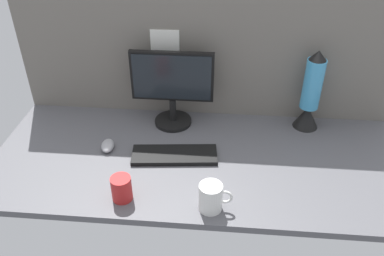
# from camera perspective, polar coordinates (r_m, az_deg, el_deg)

# --- Properties ---
(ground_plane) EXTENTS (1.80, 0.80, 0.03)m
(ground_plane) POSITION_cam_1_polar(r_m,az_deg,el_deg) (1.77, 1.01, -4.25)
(ground_plane) COLOR #515156
(cubicle_wall_back) EXTENTS (1.80, 0.06, 0.69)m
(cubicle_wall_back) POSITION_cam_1_polar(r_m,az_deg,el_deg) (1.90, 1.95, 11.38)
(cubicle_wall_back) COLOR slate
(cubicle_wall_back) RESTS_ON ground_plane
(monitor) EXTENTS (0.39, 0.18, 0.37)m
(monitor) POSITION_cam_1_polar(r_m,az_deg,el_deg) (1.87, -2.85, 6.08)
(monitor) COLOR black
(monitor) RESTS_ON ground_plane
(keyboard) EXTENTS (0.38, 0.17, 0.02)m
(keyboard) POSITION_cam_1_polar(r_m,az_deg,el_deg) (1.74, -2.52, -3.88)
(keyboard) COLOR black
(keyboard) RESTS_ON ground_plane
(mouse) EXTENTS (0.07, 0.10, 0.03)m
(mouse) POSITION_cam_1_polar(r_m,az_deg,el_deg) (1.82, -12.00, -2.49)
(mouse) COLOR #99999E
(mouse) RESTS_ON ground_plane
(mug_ceramic_white) EXTENTS (0.13, 0.09, 0.11)m
(mug_ceramic_white) POSITION_cam_1_polar(r_m,az_deg,el_deg) (1.48, 2.76, -9.89)
(mug_ceramic_white) COLOR white
(mug_ceramic_white) RESTS_ON ground_plane
(mug_red_plastic) EXTENTS (0.08, 0.08, 0.10)m
(mug_red_plastic) POSITION_cam_1_polar(r_m,az_deg,el_deg) (1.54, -10.07, -8.53)
(mug_red_plastic) COLOR red
(mug_red_plastic) RESTS_ON ground_plane
(lava_lamp) EXTENTS (0.12, 0.12, 0.39)m
(lava_lamp) POSITION_cam_1_polar(r_m,az_deg,el_deg) (1.93, 16.61, 4.35)
(lava_lamp) COLOR black
(lava_lamp) RESTS_ON ground_plane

